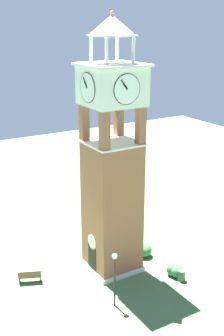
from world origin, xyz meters
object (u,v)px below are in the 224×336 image
(lamp_post, at_px, (115,270))
(trash_bin, at_px, (181,276))
(park_bench, at_px, (30,276))
(clock_tower, at_px, (112,173))

(lamp_post, relative_size, trash_bin, 4.74)
(park_bench, relative_size, trash_bin, 2.05)
(park_bench, bearing_deg, trash_bin, 60.27)
(clock_tower, bearing_deg, park_bench, -101.55)
(lamp_post, height_order, trash_bin, lamp_post)
(clock_tower, height_order, trash_bin, clock_tower)
(lamp_post, bearing_deg, trash_bin, 89.97)
(park_bench, bearing_deg, lamp_post, 35.30)
(trash_bin, bearing_deg, clock_tower, -141.15)
(clock_tower, xyz_separation_m, trash_bin, (4.08, 3.29, -7.06))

